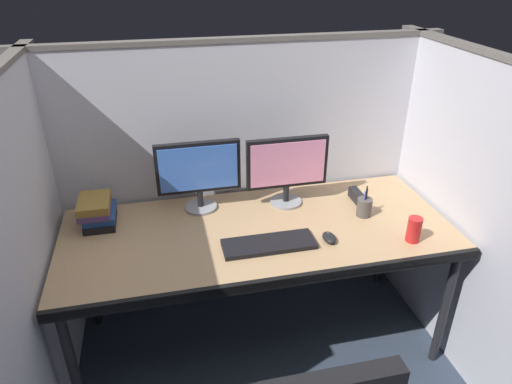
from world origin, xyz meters
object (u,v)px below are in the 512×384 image
object	(u,v)px
computer_mouse	(329,238)
red_stapler	(357,197)
book_stack	(97,211)
pen_cup	(364,207)
monitor_left	(199,171)
keyboard_main	(269,244)
monitor_right	(287,167)
soda_can	(414,229)
desk	(259,239)

from	to	relation	value
computer_mouse	red_stapler	bearing A→B (deg)	48.89
book_stack	pen_cup	xyz separation A→B (m)	(1.32, -0.22, -0.02)
monitor_left	book_stack	distance (m)	0.54
monitor_left	red_stapler	world-z (taller)	monitor_left
keyboard_main	pen_cup	xyz separation A→B (m)	(0.54, 0.16, 0.04)
monitor_right	computer_mouse	size ratio (longest dim) A/B	4.48
computer_mouse	soda_can	bearing A→B (deg)	-12.46
monitor_right	computer_mouse	xyz separation A→B (m)	(0.10, -0.39, -0.20)
keyboard_main	pen_cup	size ratio (longest dim) A/B	2.55
desk	book_stack	distance (m)	0.81
pen_cup	red_stapler	bearing A→B (deg)	79.25
monitor_left	computer_mouse	world-z (taller)	monitor_left
computer_mouse	book_stack	xyz separation A→B (m)	(-1.07, 0.40, 0.05)
computer_mouse	pen_cup	bearing A→B (deg)	35.12
monitor_right	monitor_left	bearing A→B (deg)	174.43
red_stapler	book_stack	bearing A→B (deg)	176.79
computer_mouse	keyboard_main	bearing A→B (deg)	176.10
monitor_right	soda_can	size ratio (longest dim) A/B	3.52
red_stapler	pen_cup	bearing A→B (deg)	-100.75
keyboard_main	computer_mouse	xyz separation A→B (m)	(0.29, -0.02, 0.01)
monitor_left	keyboard_main	distance (m)	0.53
monitor_left	red_stapler	xyz separation A→B (m)	(0.84, -0.11, -0.19)
keyboard_main	computer_mouse	bearing A→B (deg)	-3.90
computer_mouse	book_stack	distance (m)	1.14
desk	soda_can	bearing A→B (deg)	-19.57
desk	pen_cup	size ratio (longest dim) A/B	11.29
pen_cup	soda_can	xyz separation A→B (m)	(0.13, -0.26, 0.01)
monitor_right	pen_cup	bearing A→B (deg)	-30.90
monitor_right	pen_cup	distance (m)	0.45
book_stack	pen_cup	distance (m)	1.34
desk	pen_cup	distance (m)	0.57
monitor_left	keyboard_main	world-z (taller)	monitor_left
desk	pen_cup	xyz separation A→B (m)	(0.56, 0.02, 0.10)
keyboard_main	book_stack	size ratio (longest dim) A/B	1.93
monitor_left	desk	bearing A→B (deg)	-47.84
computer_mouse	monitor_right	bearing A→B (deg)	104.17
monitor_right	red_stapler	distance (m)	0.43
monitor_left	pen_cup	world-z (taller)	monitor_left
monitor_left	book_stack	world-z (taller)	monitor_left
keyboard_main	book_stack	distance (m)	0.87
book_stack	red_stapler	size ratio (longest dim) A/B	1.48
monitor_right	red_stapler	world-z (taller)	monitor_right
computer_mouse	pen_cup	world-z (taller)	pen_cup
monitor_right	desk	bearing A→B (deg)	-131.26
monitor_right	pen_cup	xyz separation A→B (m)	(0.35, -0.21, -0.17)
soda_can	red_stapler	world-z (taller)	soda_can
monitor_left	soda_can	size ratio (longest dim) A/B	3.52
book_stack	pen_cup	bearing A→B (deg)	-9.45
computer_mouse	book_stack	bearing A→B (deg)	159.47
monitor_right	keyboard_main	distance (m)	0.46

